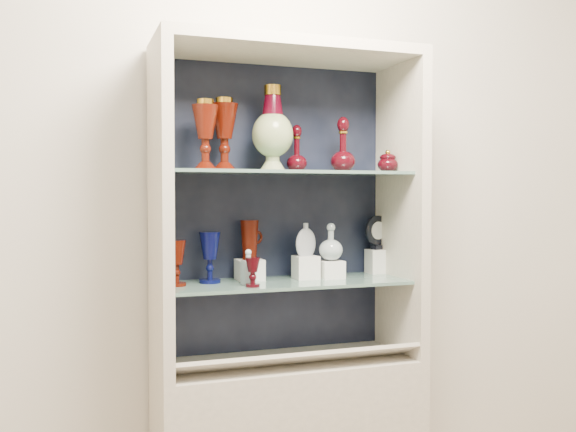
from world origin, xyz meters
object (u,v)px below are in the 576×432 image
object	(u,v)px
lidded_bowl	(388,161)
clear_square_bottle	(248,267)
pedestal_lamp_left	(224,135)
ruby_goblet_tall	(177,263)
cobalt_goblet	(210,257)
ruby_decanter_b	(343,143)
cameo_medallion	(377,232)
pedestal_lamp_right	(205,135)
flat_flask	(306,239)
ruby_pitcher	(250,240)
enamel_urn	(273,128)
ruby_decanter_a	(297,146)
clear_round_decanter	(331,243)
ruby_goblet_small	(253,272)

from	to	relation	value
lidded_bowl	clear_square_bottle	world-z (taller)	lidded_bowl
pedestal_lamp_left	ruby_goblet_tall	size ratio (longest dim) A/B	1.66
lidded_bowl	cobalt_goblet	world-z (taller)	lidded_bowl
ruby_decanter_b	cameo_medallion	distance (m)	0.42
ruby_decanter_b	pedestal_lamp_right	bearing A→B (deg)	-178.10
lidded_bowl	cobalt_goblet	distance (m)	0.80
pedestal_lamp_left	flat_flask	size ratio (longest dim) A/B	2.06
lidded_bowl	ruby_pitcher	world-z (taller)	lidded_bowl
pedestal_lamp_right	pedestal_lamp_left	bearing A→B (deg)	36.13
enamel_urn	ruby_decanter_a	bearing A→B (deg)	22.42
flat_flask	ruby_decanter_b	bearing A→B (deg)	-25.82
pedestal_lamp_right	clear_round_decanter	world-z (taller)	pedestal_lamp_right
cobalt_goblet	clear_square_bottle	world-z (taller)	cobalt_goblet
clear_square_bottle	cameo_medallion	bearing A→B (deg)	13.70
cameo_medallion	pedestal_lamp_left	bearing A→B (deg)	168.04
ruby_pitcher	ruby_goblet_small	bearing A→B (deg)	-123.76
clear_round_decanter	cobalt_goblet	bearing A→B (deg)	176.36
cobalt_goblet	cameo_medallion	world-z (taller)	cameo_medallion
cobalt_goblet	enamel_urn	bearing A→B (deg)	-5.72
cobalt_goblet	pedestal_lamp_left	bearing A→B (deg)	13.47
ruby_decanter_b	ruby_pitcher	distance (m)	0.53
ruby_decanter_a	clear_square_bottle	world-z (taller)	ruby_decanter_a
ruby_pitcher	cameo_medallion	distance (m)	0.57
ruby_goblet_small	enamel_urn	bearing A→B (deg)	47.80
ruby_decanter_b	ruby_pitcher	bearing A→B (deg)	171.04
pedestal_lamp_left	flat_flask	world-z (taller)	pedestal_lamp_left
ruby_decanter_b	ruby_goblet_small	bearing A→B (deg)	-163.21
pedestal_lamp_right	cobalt_goblet	size ratio (longest dim) A/B	1.34
clear_square_bottle	cameo_medallion	size ratio (longest dim) A/B	0.89
ruby_goblet_small	ruby_decanter_a	bearing A→B (deg)	37.24
pedestal_lamp_right	ruby_decanter_a	xyz separation A→B (m)	(0.38, 0.07, -0.02)
ruby_decanter_b	lidded_bowl	world-z (taller)	ruby_decanter_b
pedestal_lamp_left	ruby_decanter_a	bearing A→B (deg)	1.73
ruby_pitcher	clear_round_decanter	xyz separation A→B (m)	(0.32, -0.06, -0.02)
pedestal_lamp_right	cameo_medallion	size ratio (longest dim) A/B	1.75
pedestal_lamp_right	clear_square_bottle	distance (m)	0.51
lidded_bowl	flat_flask	bearing A→B (deg)	170.67
pedestal_lamp_left	cobalt_goblet	distance (m)	0.47
pedestal_lamp_right	ruby_goblet_tall	world-z (taller)	pedestal_lamp_right
ruby_decanter_a	lidded_bowl	distance (m)	0.37
lidded_bowl	clear_square_bottle	xyz separation A→B (m)	(-0.59, -0.03, -0.40)
ruby_decanter_a	cameo_medallion	size ratio (longest dim) A/B	1.41
cobalt_goblet	clear_square_bottle	xyz separation A→B (m)	(0.12, -0.09, -0.03)
cobalt_goblet	cameo_medallion	xyz separation A→B (m)	(0.73, 0.06, 0.08)
clear_square_bottle	flat_flask	distance (m)	0.28
ruby_decanter_a	ruby_pitcher	size ratio (longest dim) A/B	1.36
pedestal_lamp_left	cameo_medallion	bearing A→B (deg)	3.72
pedestal_lamp_left	clear_round_decanter	xyz separation A→B (m)	(0.42, -0.05, -0.42)
ruby_goblet_small	flat_flask	world-z (taller)	flat_flask
cobalt_goblet	clear_square_bottle	size ratio (longest dim) A/B	1.47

